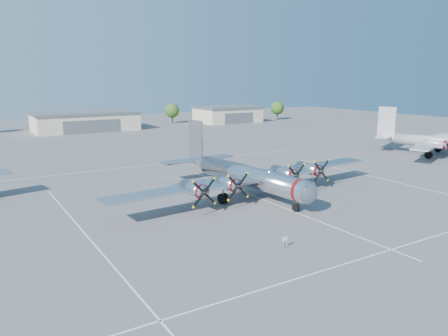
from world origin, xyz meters
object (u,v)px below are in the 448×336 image
main_bomber_b29 (244,194)px  hangar_east (228,114)px  twin_engine_east (427,154)px  info_placard (285,240)px  tree_far_east (277,108)px  hangar_center (85,121)px  tree_east (172,111)px

main_bomber_b29 → hangar_east: bearing=54.7°
twin_engine_east → info_placard: twin_engine_east is taller
main_bomber_b29 → tree_far_east: bearing=44.7°
hangar_east → main_bomber_b29: bearing=-120.7°
hangar_east → twin_engine_east: (-0.77, -75.65, -2.71)m
twin_engine_east → main_bomber_b29: bearing=165.2°
hangar_east → main_bomber_b29: (-48.61, -81.76, -2.71)m
hangar_east → main_bomber_b29: hangar_east is taller
hangar_center → tree_far_east: size_ratio=4.31×
tree_east → hangar_center: bearing=-168.6°
hangar_east → tree_far_east: tree_far_east is taller
tree_far_east → main_bomber_b29: 105.33m
hangar_east → info_placard: bearing=-119.5°
main_bomber_b29 → twin_engine_east: 48.23m
hangar_center → tree_far_east: bearing=-1.7°
hangar_center → tree_far_east: tree_far_east is taller
info_placard → twin_engine_east: bearing=19.2°
hangar_center → hangar_east: (48.00, 0.00, 0.00)m
tree_far_east → main_bomber_b29: bearing=-130.7°
hangar_center → tree_east: bearing=11.4°
hangar_east → info_placard: (-55.82, -98.80, -1.96)m
hangar_center → main_bomber_b29: 81.81m
tree_far_east → info_placard: bearing=-128.1°
main_bomber_b29 → twin_engine_east: bearing=2.7°
hangar_center → twin_engine_east: size_ratio=1.00×
tree_far_east → info_placard: (-75.82, -96.83, -3.46)m
main_bomber_b29 → info_placard: (-7.21, -17.03, 0.76)m
hangar_center → info_placard: 99.12m
hangar_east → tree_far_east: size_ratio=3.10×
tree_far_east → twin_engine_east: (-20.77, -73.69, -4.22)m
main_bomber_b29 → twin_engine_east: size_ratio=1.38×
info_placard → hangar_east: bearing=56.9°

